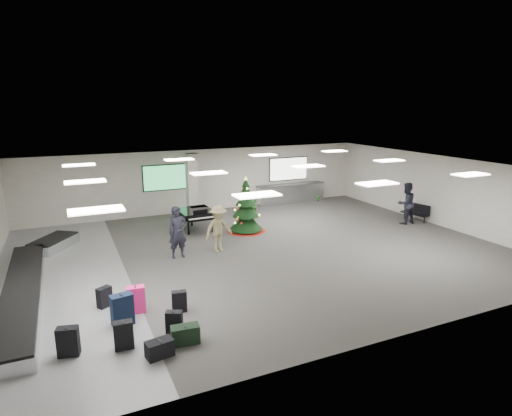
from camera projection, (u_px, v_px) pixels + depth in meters
name	position (u px, v px, depth m)	size (l,w,h in m)	color
ground	(261.00, 251.00, 16.36)	(18.00, 18.00, 0.00)	#393734
room_envelope	(244.00, 189.00, 16.24)	(18.02, 14.02, 3.21)	#ACA89D
baggage_carousel	(30.00, 281.00, 13.07)	(2.28, 9.71, 0.43)	silver
service_counter	(291.00, 193.00, 24.13)	(4.05, 0.65, 1.08)	silver
suitcase_0	(124.00, 335.00, 9.76)	(0.45, 0.27, 0.69)	black
suitcase_1	(174.00, 323.00, 10.35)	(0.45, 0.36, 0.63)	black
pink_suitcase	(136.00, 300.00, 11.45)	(0.50, 0.32, 0.77)	#FF217A
suitcase_3	(179.00, 301.00, 11.52)	(0.42, 0.27, 0.61)	black
navy_suitcase	(122.00, 310.00, 10.80)	(0.58, 0.40, 0.84)	black
suitcase_5	(68.00, 342.00, 9.49)	(0.51, 0.36, 0.71)	black
green_duffel	(185.00, 335.00, 10.01)	(0.68, 0.39, 0.46)	black
suitcase_8	(104.00, 297.00, 11.79)	(0.45, 0.40, 0.59)	black
black_duffel	(160.00, 349.00, 9.48)	(0.65, 0.43, 0.41)	black
christmas_tree	(246.00, 213.00, 18.68)	(1.72, 1.72, 2.46)	maroon
grand_piano	(196.00, 213.00, 18.93)	(1.47, 1.85, 1.04)	black
bench	(416.00, 211.00, 20.41)	(0.73, 1.38, 0.83)	black
traveler_a	(178.00, 232.00, 15.44)	(0.70, 0.46, 1.91)	black
traveler_b	(219.00, 229.00, 16.10)	(1.16, 0.67, 1.79)	#887F54
traveler_bench	(406.00, 203.00, 19.84)	(0.95, 0.74, 1.95)	black
potted_plant_left	(254.00, 205.00, 22.11)	(0.39, 0.32, 0.71)	#154116
potted_plant_right	(317.00, 194.00, 24.70)	(0.45, 0.45, 0.80)	#154116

